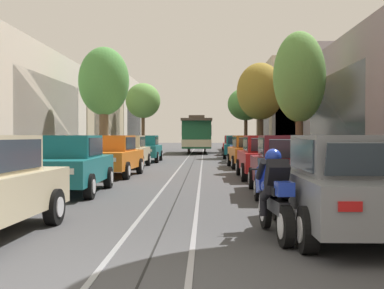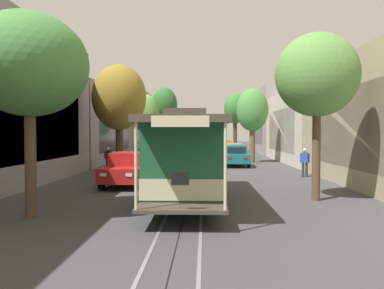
% 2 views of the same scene
% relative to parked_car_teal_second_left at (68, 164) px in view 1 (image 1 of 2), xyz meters
% --- Properties ---
extents(ground_plane, '(160.00, 160.00, 0.00)m').
position_rel_parked_car_teal_second_left_xyz_m(ground_plane, '(3.04, 15.67, -0.80)').
color(ground_plane, '#424244').
extents(trolley_track_rails, '(1.14, 68.88, 0.01)m').
position_rel_parked_car_teal_second_left_xyz_m(trolley_track_rails, '(3.04, 19.76, -0.79)').
color(trolley_track_rails, gray).
rests_on(trolley_track_rails, ground).
extents(building_facade_left, '(5.15, 60.58, 7.86)m').
position_rel_parked_car_teal_second_left_xyz_m(building_facade_left, '(-6.59, 20.26, 2.73)').
color(building_facade_left, gray).
rests_on(building_facade_left, ground).
extents(building_facade_right, '(5.91, 60.58, 9.32)m').
position_rel_parked_car_teal_second_left_xyz_m(building_facade_right, '(12.71, 19.02, 3.19)').
color(building_facade_right, tan).
rests_on(building_facade_right, ground).
extents(parked_car_teal_second_left, '(2.06, 4.39, 1.58)m').
position_rel_parked_car_teal_second_left_xyz_m(parked_car_teal_second_left, '(0.00, 0.00, 0.00)').
color(parked_car_teal_second_left, '#196B70').
rests_on(parked_car_teal_second_left, ground).
extents(parked_car_orange_mid_left, '(2.15, 4.42, 1.58)m').
position_rel_parked_car_teal_second_left_xyz_m(parked_car_orange_mid_left, '(0.13, 5.66, 0.00)').
color(parked_car_orange_mid_left, orange).
rests_on(parked_car_orange_mid_left, ground).
extents(parked_car_beige_fourth_left, '(2.02, 4.37, 1.58)m').
position_rel_parked_car_teal_second_left_xyz_m(parked_car_beige_fourth_left, '(-0.10, 11.24, 0.00)').
color(parked_car_beige_fourth_left, '#C1B28E').
rests_on(parked_car_beige_fourth_left, ground).
extents(parked_car_teal_fifth_left, '(2.00, 4.36, 1.58)m').
position_rel_parked_car_teal_second_left_xyz_m(parked_car_teal_fifth_left, '(0.10, 16.54, 0.00)').
color(parked_car_teal_fifth_left, '#196B70').
rests_on(parked_car_teal_fifth_left, ground).
extents(parked_car_grey_near_right, '(2.01, 4.36, 1.58)m').
position_rel_parked_car_teal_second_left_xyz_m(parked_car_grey_near_right, '(6.00, -5.67, 0.00)').
color(parked_car_grey_near_right, slate).
rests_on(parked_car_grey_near_right, ground).
extents(parked_car_maroon_second_right, '(2.10, 4.40, 1.58)m').
position_rel_parked_car_teal_second_left_xyz_m(parked_car_maroon_second_right, '(5.97, -0.28, 0.00)').
color(parked_car_maroon_second_right, maroon).
rests_on(parked_car_maroon_second_right, ground).
extents(parked_car_red_mid_right, '(2.00, 4.36, 1.58)m').
position_rel_parked_car_teal_second_left_xyz_m(parked_car_red_mid_right, '(5.98, 4.86, 0.00)').
color(parked_car_red_mid_right, red).
rests_on(parked_car_red_mid_right, ground).
extents(parked_car_orange_fourth_right, '(2.10, 4.40, 1.58)m').
position_rel_parked_car_teal_second_left_xyz_m(parked_car_orange_fourth_right, '(5.93, 11.05, 0.00)').
color(parked_car_orange_fourth_right, orange).
rests_on(parked_car_orange_fourth_right, ground).
extents(parked_car_blue_fifth_right, '(2.15, 4.42, 1.58)m').
position_rel_parked_car_teal_second_left_xyz_m(parked_car_blue_fifth_right, '(6.13, 16.21, 0.00)').
color(parked_car_blue_fifth_right, '#233D93').
rests_on(parked_car_blue_fifth_right, ground).
extents(parked_car_teal_sixth_right, '(2.09, 4.40, 1.58)m').
position_rel_parked_car_teal_second_left_xyz_m(parked_car_teal_sixth_right, '(5.99, 21.43, 0.00)').
color(parked_car_teal_sixth_right, '#196B70').
rests_on(parked_car_teal_sixth_right, ground).
extents(parked_car_red_far_right, '(2.10, 4.40, 1.58)m').
position_rel_parked_car_teal_second_left_xyz_m(parked_car_red_far_right, '(6.10, 27.14, 0.00)').
color(parked_car_red_far_right, red).
rests_on(parked_car_red_far_right, ground).
extents(street_tree_kerb_left_second, '(2.70, 2.22, 6.29)m').
position_rel_parked_car_teal_second_left_xyz_m(street_tree_kerb_left_second, '(-1.63, 13.01, 3.57)').
color(street_tree_kerb_left_second, brown).
rests_on(street_tree_kerb_left_second, ground).
extents(street_tree_kerb_left_mid, '(3.08, 2.72, 6.23)m').
position_rel_parked_car_teal_second_left_xyz_m(street_tree_kerb_left_mid, '(-1.75, 30.98, 3.84)').
color(street_tree_kerb_left_mid, brown).
rests_on(street_tree_kerb_left_mid, ground).
extents(street_tree_kerb_right_second, '(2.33, 1.96, 6.22)m').
position_rel_parked_car_teal_second_left_xyz_m(street_tree_kerb_right_second, '(7.95, 8.89, 3.35)').
color(street_tree_kerb_right_second, brown).
rests_on(street_tree_kerb_right_second, ground).
extents(street_tree_kerb_right_mid, '(3.33, 3.08, 6.72)m').
position_rel_parked_car_teal_second_left_xyz_m(street_tree_kerb_right_mid, '(7.67, 22.09, 3.85)').
color(street_tree_kerb_right_mid, '#4C3826').
rests_on(street_tree_kerb_right_mid, ground).
extents(street_tree_kerb_right_fourth, '(3.44, 3.74, 6.10)m').
position_rel_parked_car_teal_second_left_xyz_m(street_tree_kerb_right_fourth, '(7.62, 34.08, 3.73)').
color(street_tree_kerb_right_fourth, brown).
rests_on(street_tree_kerb_right_fourth, ground).
extents(cable_car_trolley, '(2.61, 9.14, 3.28)m').
position_rel_parked_car_teal_second_left_xyz_m(cable_car_trolley, '(3.04, 31.07, 0.86)').
color(cable_car_trolley, '#1E5B38').
rests_on(cable_car_trolley, ground).
extents(motorcycle_with_rider, '(0.60, 1.99, 1.37)m').
position_rel_parked_car_teal_second_left_xyz_m(motorcycle_with_rider, '(4.82, -5.91, -0.15)').
color(motorcycle_with_rider, black).
rests_on(motorcycle_with_rider, ground).
extents(pedestrian_on_left_pavement, '(0.55, 0.37, 1.54)m').
position_rel_parked_car_teal_second_left_xyz_m(pedestrian_on_left_pavement, '(8.98, 19.71, 0.07)').
color(pedestrian_on_left_pavement, black).
rests_on(pedestrian_on_left_pavement, ground).
extents(pedestrian_on_right_pavement, '(0.55, 0.40, 1.61)m').
position_rel_parked_car_teal_second_left_xyz_m(pedestrian_on_right_pavement, '(-2.25, 8.04, 0.11)').
color(pedestrian_on_right_pavement, slate).
rests_on(pedestrian_on_right_pavement, ground).
extents(pedestrian_crossing_far, '(0.55, 0.34, 1.64)m').
position_rel_parked_car_teal_second_left_xyz_m(pedestrian_crossing_far, '(-3.32, 23.43, 0.13)').
color(pedestrian_crossing_far, '#282D38').
rests_on(pedestrian_crossing_far, ground).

